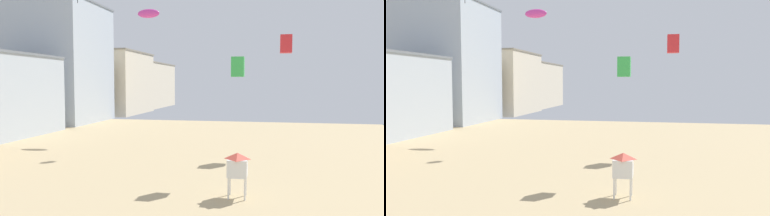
% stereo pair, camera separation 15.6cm
% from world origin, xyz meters
% --- Properties ---
extents(boardwalk_hotel_far, '(13.11, 14.65, 19.42)m').
position_xyz_m(boardwalk_hotel_far, '(-25.73, 54.07, 9.71)').
color(boardwalk_hotel_far, '#ADB7C1').
rests_on(boardwalk_hotel_far, ground).
extents(boardwalk_hotel_distant, '(15.83, 17.74, 12.95)m').
position_xyz_m(boardwalk_hotel_distant, '(-25.73, 72.10, 6.48)').
color(boardwalk_hotel_distant, beige).
rests_on(boardwalk_hotel_distant, ground).
extents(boardwalk_hotel_furthest, '(13.71, 21.31, 11.67)m').
position_xyz_m(boardwalk_hotel_furthest, '(-25.73, 94.49, 5.84)').
color(boardwalk_hotel_furthest, beige).
rests_on(boardwalk_hotel_furthest, ground).
extents(lifeguard_stand, '(1.10, 1.10, 2.55)m').
position_xyz_m(lifeguard_stand, '(6.58, 17.86, 1.84)').
color(lifeguard_stand, white).
rests_on(lifeguard_stand, ground).
extents(kite_magenta_parafoil, '(2.64, 0.73, 1.03)m').
position_xyz_m(kite_magenta_parafoil, '(-5.62, 39.51, 14.52)').
color(kite_magenta_parafoil, '#DB3D9E').
extents(kite_red_box, '(1.04, 1.04, 1.64)m').
position_xyz_m(kite_red_box, '(9.72, 32.67, 10.01)').
color(kite_red_box, red).
extents(kite_green_box, '(0.84, 0.84, 1.32)m').
position_xyz_m(kite_green_box, '(6.19, 22.32, 7.53)').
color(kite_green_box, green).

